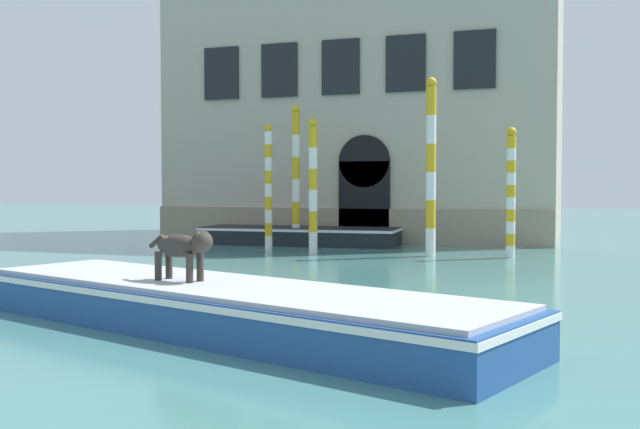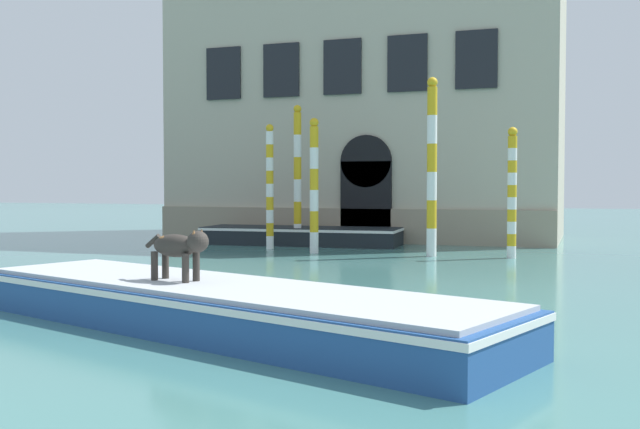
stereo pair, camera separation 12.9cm
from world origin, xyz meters
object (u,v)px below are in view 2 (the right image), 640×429
object	(u,v)px
boat_moored_near_palazzo	(301,235)
mooring_pole_1	(298,175)
mooring_pole_2	(512,192)
mooring_pole_4	(270,186)
mooring_pole_0	(314,185)
mooring_pole_3	(432,166)
boat_foreground	(218,305)
dog_on_deck	(179,247)

from	to	relation	value
boat_moored_near_palazzo	mooring_pole_1	size ratio (longest dim) A/B	1.47
mooring_pole_2	mooring_pole_4	world-z (taller)	mooring_pole_4
mooring_pole_1	mooring_pole_4	distance (m)	1.38
mooring_pole_1	mooring_pole_0	bearing A→B (deg)	-57.95
mooring_pole_3	mooring_pole_4	size ratio (longest dim) A/B	1.28
mooring_pole_2	mooring_pole_3	world-z (taller)	mooring_pole_3
mooring_pole_0	mooring_pole_2	world-z (taller)	mooring_pole_0
boat_foreground	dog_on_deck	bearing A→B (deg)	-166.64
mooring_pole_1	mooring_pole_4	world-z (taller)	mooring_pole_1
boat_moored_near_palazzo	boat_foreground	bearing A→B (deg)	-77.25
mooring_pole_2	mooring_pole_4	size ratio (longest dim) A/B	0.92
boat_foreground	mooring_pole_1	world-z (taller)	mooring_pole_1
boat_moored_near_palazzo	mooring_pole_0	distance (m)	3.34
boat_foreground	mooring_pole_2	xyz separation A→B (m)	(2.64, 10.96, 1.36)
dog_on_deck	mooring_pole_3	size ratio (longest dim) A/B	0.22
boat_foreground	mooring_pole_2	bearing A→B (deg)	94.98
boat_foreground	mooring_pole_1	bearing A→B (deg)	125.57
mooring_pole_1	mooring_pole_3	world-z (taller)	mooring_pole_3
boat_foreground	mooring_pole_2	size ratio (longest dim) A/B	2.50
boat_moored_near_palazzo	mooring_pole_3	xyz separation A→B (m)	(4.59, -2.44, 2.06)
boat_foreground	boat_moored_near_palazzo	size ratio (longest dim) A/B	1.32
boat_moored_near_palazzo	mooring_pole_2	xyz separation A→B (m)	(6.60, -2.19, 1.40)
mooring_pole_2	mooring_pole_3	xyz separation A→B (m)	(-2.01, -0.25, 0.66)
boat_moored_near_palazzo	mooring_pole_1	distance (m)	1.95
mooring_pole_0	mooring_pole_1	world-z (taller)	mooring_pole_1
mooring_pole_2	mooring_pole_4	distance (m)	6.89
mooring_pole_4	dog_on_deck	bearing A→B (deg)	-72.15
mooring_pole_2	mooring_pole_4	bearing A→B (deg)	176.70
dog_on_deck	mooring_pole_2	xyz separation A→B (m)	(3.23, 10.91, 0.63)
boat_moored_near_palazzo	mooring_pole_1	world-z (taller)	mooring_pole_1
mooring_pole_4	boat_foreground	bearing A→B (deg)	-69.54
boat_moored_near_palazzo	mooring_pole_2	size ratio (longest dim) A/B	1.89
dog_on_deck	boat_moored_near_palazzo	world-z (taller)	dog_on_deck
dog_on_deck	mooring_pole_0	distance (m)	10.72
mooring_pole_3	dog_on_deck	bearing A→B (deg)	-96.56
mooring_pole_1	mooring_pole_3	distance (m)	4.91
mooring_pole_4	boat_moored_near_palazzo	bearing A→B (deg)	81.15
mooring_pole_0	mooring_pole_4	distance (m)	1.85
boat_foreground	mooring_pole_1	xyz separation A→B (m)	(-3.88, 12.65, 1.84)
boat_foreground	boat_moored_near_palazzo	world-z (taller)	boat_foreground
mooring_pole_0	dog_on_deck	bearing A→B (deg)	-79.35
boat_foreground	boat_moored_near_palazzo	xyz separation A→B (m)	(-3.96, 13.16, -0.03)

